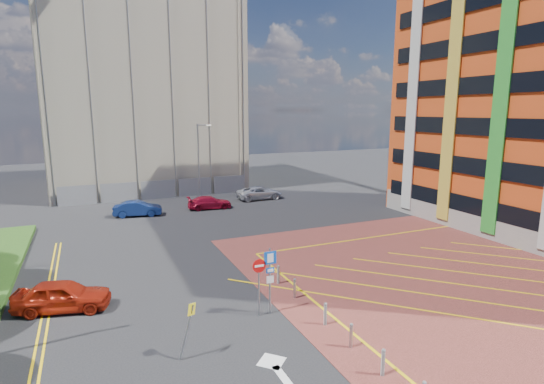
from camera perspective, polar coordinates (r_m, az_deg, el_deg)
ground at (r=19.73m, az=-0.45°, el=-17.46°), size 140.00×140.00×0.00m
forecourt at (r=27.88m, az=27.47°, el=-10.01°), size 26.00×26.00×0.02m
lamp_back at (r=45.57m, az=-9.75°, el=4.43°), size 1.53×0.16×8.00m
sign_cluster at (r=19.83m, az=-0.81°, el=-11.08°), size 1.17×0.12×3.20m
warning_sign at (r=17.11m, az=-11.16°, el=-16.99°), size 0.76×0.42×2.25m
bollard_row at (r=19.16m, az=8.24°, el=-16.91°), size 0.14×11.14×0.90m
construction_building at (r=56.39m, az=-17.15°, el=12.09°), size 21.20×19.20×22.00m
construction_fence at (r=47.36m, az=-13.82°, el=0.40°), size 21.60×0.06×2.00m
car_red_left at (r=22.97m, az=-26.34°, el=-12.38°), size 4.63×2.78×1.48m
car_blue_back at (r=40.05m, az=-17.61°, el=-2.14°), size 4.39×2.22×1.38m
car_red_back at (r=41.48m, az=-8.38°, el=-1.41°), size 4.36×2.11×1.22m
car_silver_back at (r=45.49m, az=-1.70°, el=-0.11°), size 4.95×2.34×1.37m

